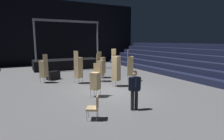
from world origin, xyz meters
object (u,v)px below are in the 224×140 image
man_with_tie (135,88)px  equipment_road_case (53,75)px  chair_stack_front_right (95,80)px  chair_stack_mid_right (116,68)px  chair_stack_rear_right (102,65)px  chair_stack_mid_centre (78,67)px  loose_chair_near_man (94,106)px  chair_stack_rear_left (100,68)px  chair_stack_front_left (44,69)px  stage_riser (67,63)px  chair_stack_mid_left (130,66)px

man_with_tie → equipment_road_case: 8.51m
chair_stack_front_right → chair_stack_mid_right: 2.59m
chair_stack_front_right → chair_stack_rear_right: bearing=-65.1°
chair_stack_front_right → chair_stack_mid_right: (2.07, 1.52, 0.34)m
chair_stack_mid_centre → loose_chair_near_man: size_ratio=2.44×
equipment_road_case → chair_stack_front_right: bearing=-77.5°
equipment_road_case → man_with_tie: bearing=-76.2°
chair_stack_rear_left → equipment_road_case: chair_stack_rear_left is taller
man_with_tie → chair_stack_mid_right: chair_stack_mid_right is taller
man_with_tie → chair_stack_front_right: bearing=-60.6°
chair_stack_front_left → stage_riser: bearing=21.9°
stage_riser → equipment_road_case: stage_riser is taller
chair_stack_mid_left → man_with_tie: bearing=-0.6°
chair_stack_front_left → chair_stack_rear_left: 4.03m
chair_stack_front_left → chair_stack_rear_right: (4.42, -0.22, 0.04)m
man_with_tie → chair_stack_mid_centre: bearing=-71.1°
man_with_tie → chair_stack_front_right: size_ratio=0.97×
man_with_tie → chair_stack_mid_right: 4.31m
man_with_tie → chair_stack_rear_left: bearing=-86.4°
stage_riser → equipment_road_case: 5.71m
chair_stack_front_left → chair_stack_mid_centre: (2.15, -1.29, 0.13)m
stage_riser → man_with_tie: size_ratio=3.90×
chair_stack_front_right → chair_stack_front_left: bearing=-14.4°
man_with_tie → loose_chair_near_man: size_ratio=1.85×
loose_chair_near_man → chair_stack_mid_centre: bearing=17.5°
chair_stack_mid_right → chair_stack_rear_right: 3.05m
chair_stack_mid_centre → chair_stack_rear_left: 1.62m
chair_stack_mid_right → equipment_road_case: size_ratio=2.75×
chair_stack_mid_left → loose_chair_near_man: (-4.98, -5.27, -0.62)m
chair_stack_front_left → chair_stack_mid_left: 6.26m
chair_stack_rear_left → chair_stack_mid_centre: bearing=-44.1°
stage_riser → chair_stack_front_left: (-3.11, -6.08, 0.44)m
stage_riser → chair_stack_mid_left: bearing=-71.7°
man_with_tie → chair_stack_front_left: 7.87m
chair_stack_front_left → chair_stack_rear_right: chair_stack_rear_right is taller
chair_stack_front_right → chair_stack_mid_left: (3.83, 2.56, 0.25)m
chair_stack_front_right → chair_stack_rear_right: 5.14m
chair_stack_mid_centre → equipment_road_case: (-1.38, 2.17, -0.83)m
chair_stack_mid_left → chair_stack_rear_right: chair_stack_mid_left is taller
stage_riser → chair_stack_mid_right: 9.40m
stage_riser → loose_chair_near_man: 13.74m
man_with_tie → equipment_road_case: man_with_tie is taller
chair_stack_front_right → chair_stack_rear_left: 3.76m
stage_riser → chair_stack_front_left: 6.84m
chair_stack_mid_centre → chair_stack_front_left: bearing=-146.6°
chair_stack_front_right → chair_stack_rear_right: (2.39, 4.55, 0.17)m
loose_chair_near_man → chair_stack_rear_right: bearing=3.1°
stage_riser → chair_stack_mid_right: stage_riser is taller
chair_stack_mid_centre → chair_stack_rear_right: chair_stack_mid_centre is taller
chair_stack_mid_centre → loose_chair_near_man: (-1.27, -6.19, -0.62)m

